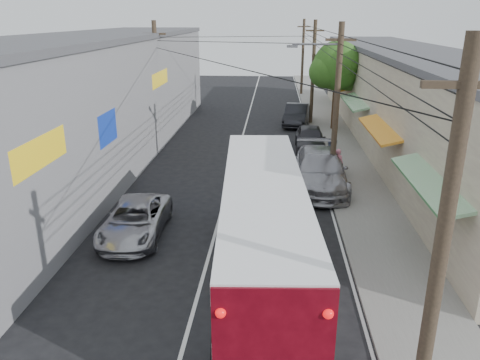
# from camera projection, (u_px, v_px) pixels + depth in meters

# --- Properties ---
(ground) EXTENTS (120.00, 120.00, 0.00)m
(ground) POSITION_uv_depth(u_px,v_px,m) (180.00, 359.00, 11.83)
(ground) COLOR black
(ground) RESTS_ON ground
(sidewalk) EXTENTS (3.00, 80.00, 0.12)m
(sidewalk) POSITION_uv_depth(u_px,v_px,m) (339.00, 150.00, 30.19)
(sidewalk) COLOR slate
(sidewalk) RESTS_ON ground
(building_right) EXTENTS (7.09, 40.00, 6.25)m
(building_right) POSITION_uv_depth(u_px,v_px,m) (408.00, 98.00, 30.75)
(building_right) COLOR beige
(building_right) RESTS_ON ground
(building_left) EXTENTS (7.20, 36.00, 7.25)m
(building_left) POSITION_uv_depth(u_px,v_px,m) (96.00, 96.00, 28.15)
(building_left) COLOR gray
(building_left) RESTS_ON ground
(utility_poles) EXTENTS (11.80, 45.28, 8.00)m
(utility_poles) POSITION_uv_depth(u_px,v_px,m) (289.00, 85.00, 29.39)
(utility_poles) COLOR #473828
(utility_poles) RESTS_ON ground
(street_tree) EXTENTS (4.40, 4.00, 6.60)m
(street_tree) POSITION_uv_depth(u_px,v_px,m) (338.00, 67.00, 34.31)
(street_tree) COLOR #3F2B19
(street_tree) RESTS_ON ground
(coach_bus) EXTENTS (3.30, 12.02, 3.43)m
(coach_bus) POSITION_uv_depth(u_px,v_px,m) (263.00, 229.00, 14.97)
(coach_bus) COLOR white
(coach_bus) RESTS_ON ground
(jeepney) EXTENTS (2.39, 4.90, 1.34)m
(jeepney) POSITION_uv_depth(u_px,v_px,m) (135.00, 220.00, 18.31)
(jeepney) COLOR #ABAAB1
(jeepney) RESTS_ON ground
(parked_suv) EXTENTS (2.73, 6.43, 1.85)m
(parked_suv) POSITION_uv_depth(u_px,v_px,m) (320.00, 170.00, 23.45)
(parked_suv) COLOR #99989F
(parked_suv) RESTS_ON ground
(parked_car_mid) EXTENTS (1.93, 4.64, 1.57)m
(parked_car_mid) POSITION_uv_depth(u_px,v_px,m) (310.00, 138.00, 30.08)
(parked_car_mid) COLOR #27262C
(parked_car_mid) RESTS_ON ground
(parked_car_far) EXTENTS (2.40, 5.17, 1.64)m
(parked_car_far) POSITION_uv_depth(u_px,v_px,m) (296.00, 115.00, 37.20)
(parked_car_far) COLOR black
(parked_car_far) RESTS_ON ground
(pedestrian_near) EXTENTS (0.68, 0.55, 1.62)m
(pedestrian_near) POSITION_uv_depth(u_px,v_px,m) (337.00, 164.00, 24.40)
(pedestrian_near) COLOR pink
(pedestrian_near) RESTS_ON sidewalk
(pedestrian_far) EXTENTS (0.84, 0.72, 1.49)m
(pedestrian_far) POSITION_uv_depth(u_px,v_px,m) (329.00, 154.00, 26.40)
(pedestrian_far) COLOR #8799C5
(pedestrian_far) RESTS_ON sidewalk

